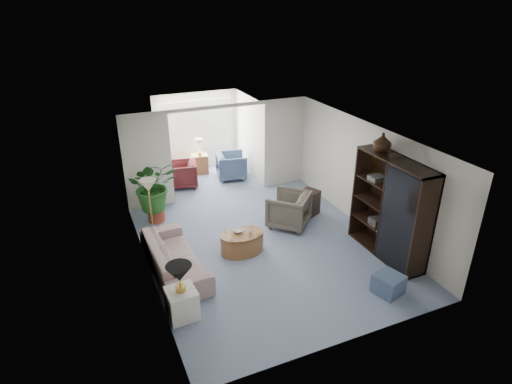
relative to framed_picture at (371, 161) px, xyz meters
name	(u,v)px	position (x,y,z in m)	size (l,w,h in m)	color
floor	(267,248)	(-2.46, 0.10, -1.70)	(6.00, 6.00, 0.00)	gray
sunroom_floor	(209,180)	(-2.46, 4.20, -1.70)	(2.60, 2.60, 0.00)	gray
back_pier_left	(148,162)	(-4.36, 3.10, -0.45)	(1.20, 0.12, 2.50)	silver
back_pier_right	(284,143)	(-0.56, 3.10, -0.45)	(1.20, 0.12, 2.50)	silver
back_header	(218,107)	(-2.46, 3.10, 0.75)	(2.60, 0.12, 0.10)	silver
window_pane	(196,125)	(-2.46, 5.28, -0.30)	(2.20, 0.02, 1.50)	white
window_blinds	(197,125)	(-2.46, 5.25, -0.30)	(2.20, 0.02, 1.50)	white
framed_picture	(371,161)	(0.00, 0.00, 0.00)	(0.04, 0.50, 0.40)	beige
sofa	(174,257)	(-4.49, 0.07, -1.37)	(2.24, 0.88, 0.65)	#B5A699
end_table	(182,303)	(-4.69, -1.28, -1.43)	(0.49, 0.49, 0.54)	white
table_lamp	(179,273)	(-4.69, -1.28, -0.81)	(0.44, 0.44, 0.30)	black
floor_lamp	(148,186)	(-4.62, 1.64, -0.45)	(0.36, 0.36, 0.28)	beige
coffee_table	(242,243)	(-3.00, 0.19, -1.47)	(0.95, 0.95, 0.45)	olive
coffee_bowl	(238,231)	(-3.05, 0.29, -1.22)	(0.24, 0.24, 0.06)	silver
coffee_cup	(250,232)	(-2.85, 0.09, -1.20)	(0.10, 0.10, 0.09)	beige
wingback_chair	(289,210)	(-1.56, 0.84, -1.28)	(0.89, 0.91, 0.83)	#5F574B
side_table_dark	(308,203)	(-0.86, 1.14, -1.39)	(0.52, 0.42, 0.63)	black
entertainment_cabinet	(390,208)	(-0.23, -1.07, -0.63)	(0.51, 1.93, 2.14)	black
cabinet_urn	(382,142)	(-0.23, -0.57, 0.63)	(0.37, 0.37, 0.39)	#331F11
ottoman	(388,284)	(-1.04, -2.17, -1.51)	(0.47, 0.47, 0.38)	#4B5F81
plant_pot	(157,215)	(-4.40, 2.30, -1.54)	(0.40, 0.40, 0.32)	brown
house_plant	(153,185)	(-4.40, 2.30, -0.75)	(1.14, 0.99, 1.27)	#21581E
sunroom_chair_blue	(232,166)	(-1.79, 4.08, -1.31)	(0.83, 0.85, 0.78)	#4B5F81
sunroom_chair_maroon	(182,174)	(-3.29, 4.08, -1.34)	(0.78, 0.80, 0.73)	#501B1D
sunroom_table	(200,164)	(-2.54, 4.83, -1.41)	(0.48, 0.37, 0.59)	olive
shelf_clutter	(384,212)	(-0.28, -0.97, -0.76)	(0.30, 1.19, 1.06)	#272522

